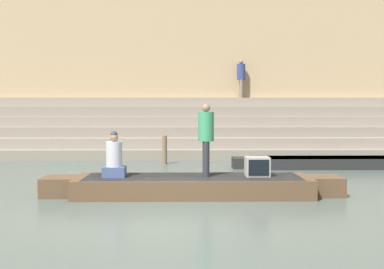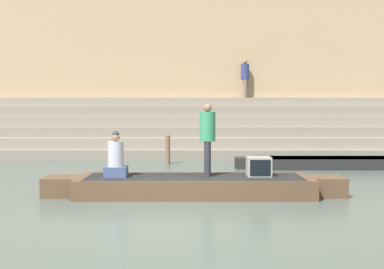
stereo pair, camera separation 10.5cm
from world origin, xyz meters
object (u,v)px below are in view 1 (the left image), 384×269
Objects in this scene: person_on_steps at (241,76)px; person_standing at (206,135)px; rowboat_main at (193,185)px; mooring_post at (165,150)px; tv_set at (257,166)px; moored_boat_shore at (324,162)px; person_rowing at (114,159)px.

person_standing is at bearing -44.31° from person_on_steps.
rowboat_main is 5.95m from mooring_post.
rowboat_main is at bearing -179.43° from tv_set.
moored_boat_shore is at bearing 55.06° from person_standing.
person_standing is at bearing 20.72° from rowboat_main.
person_on_steps reaches higher than tv_set.
person_rowing is at bearing -55.15° from person_on_steps.
mooring_post is (0.87, 5.88, -0.34)m from person_rowing.
rowboat_main is 1.10× the size of moored_boat_shore.
person_rowing is 7.97m from moored_boat_shore.
moored_boat_shore is 6.07× the size of mooring_post.
person_standing is 3.07× the size of tv_set.
person_on_steps is (-2.21, 5.20, 3.27)m from moored_boat_shore.
person_rowing is at bearing 178.55° from rowboat_main.
person_standing is 0.98× the size of person_on_steps.
person_on_steps is at bearing 75.24° from rowboat_main.
person_rowing is 0.17× the size of moored_boat_shore.
person_standing is at bearing -2.10° from person_rowing.
person_on_steps is (2.33, 10.00, 3.23)m from rowboat_main.
person_rowing is 3.30m from tv_set.
person_on_steps is at bearing 61.85° from person_rowing.
person_standing is 1.63× the size of mooring_post.
person_rowing is 1.93× the size of tv_set.
mooring_post is (-1.23, 5.74, -0.88)m from person_standing.
person_rowing is (-2.10, -0.13, -0.55)m from person_standing.
mooring_post is (-2.42, 5.80, -0.15)m from tv_set.
tv_set is (3.29, 0.08, -0.19)m from person_rowing.
rowboat_main is 4.09× the size of person_standing.
tv_set is 5.63m from moored_boat_shore.
person_rowing is at bearing -169.17° from person_standing.
person_standing is 5.94m from mooring_post.
mooring_post is at bearing 110.39° from tv_set.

